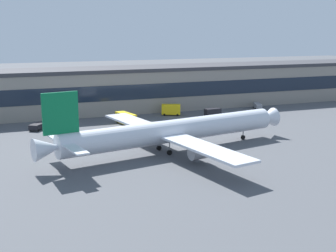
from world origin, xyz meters
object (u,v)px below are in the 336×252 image
(crew_van, at_px, (212,112))
(fuel_truck, at_px, (126,118))
(pushback_tractor, at_px, (37,126))
(stair_truck, at_px, (171,109))
(belt_loader, at_px, (257,106))
(airliner, at_px, (171,131))

(crew_van, bearing_deg, fuel_truck, -175.62)
(pushback_tractor, height_order, stair_truck, stair_truck)
(belt_loader, relative_size, stair_truck, 1.04)
(belt_loader, height_order, stair_truck, stair_truck)
(belt_loader, distance_m, fuel_truck, 50.86)
(crew_van, xyz_separation_m, stair_truck, (-11.70, 6.63, 0.52))
(belt_loader, bearing_deg, airliner, -139.71)
(crew_van, relative_size, fuel_truck, 0.61)
(crew_van, bearing_deg, pushback_tractor, -179.62)
(stair_truck, relative_size, fuel_truck, 0.73)
(crew_van, height_order, fuel_truck, fuel_truck)
(airliner, bearing_deg, pushback_tractor, 127.94)
(stair_truck, bearing_deg, airliner, -111.17)
(pushback_tractor, relative_size, stair_truck, 0.84)
(airliner, distance_m, belt_loader, 63.62)
(airliner, distance_m, pushback_tractor, 43.02)
(airliner, bearing_deg, belt_loader, 40.29)
(airliner, bearing_deg, fuel_truck, 92.81)
(airliner, relative_size, fuel_truck, 7.07)
(stair_truck, distance_m, fuel_truck, 19.50)
(airliner, relative_size, stair_truck, 9.64)
(airliner, xyz_separation_m, fuel_truck, (-1.57, 31.94, -2.82))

